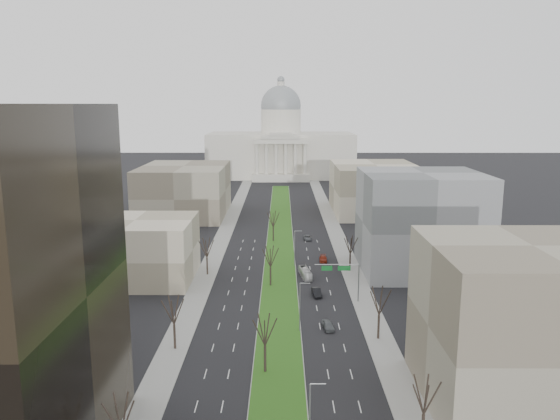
{
  "coord_description": "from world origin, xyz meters",
  "views": [
    {
      "loc": [
        0.49,
        -36.33,
        39.97
      ],
      "look_at": [
        0.04,
        105.54,
        12.33
      ],
      "focal_mm": 35.0,
      "sensor_mm": 36.0,
      "label": 1
    }
  ],
  "objects_px": {
    "car_black": "(317,292)",
    "box_van": "(305,273)",
    "car_red": "(323,259)",
    "car_grey_far": "(308,238)",
    "car_grey_near": "(328,325)"
  },
  "relations": [
    {
      "from": "car_grey_near",
      "to": "car_grey_far",
      "type": "distance_m",
      "value": 65.88
    },
    {
      "from": "car_grey_near",
      "to": "car_red",
      "type": "height_order",
      "value": "car_grey_near"
    },
    {
      "from": "car_red",
      "to": "box_van",
      "type": "bearing_deg",
      "value": -108.53
    },
    {
      "from": "car_black",
      "to": "box_van",
      "type": "height_order",
      "value": "box_van"
    },
    {
      "from": "car_red",
      "to": "box_van",
      "type": "relative_size",
      "value": 0.61
    },
    {
      "from": "car_black",
      "to": "car_red",
      "type": "xyz_separation_m",
      "value": [
        3.33,
        25.78,
        -0.11
      ]
    },
    {
      "from": "car_red",
      "to": "car_grey_near",
      "type": "bearing_deg",
      "value": -90.44
    },
    {
      "from": "car_black",
      "to": "box_van",
      "type": "distance_m",
      "value": 12.56
    },
    {
      "from": "car_grey_near",
      "to": "box_van",
      "type": "xyz_separation_m",
      "value": [
        -2.84,
        29.84,
        0.34
      ]
    },
    {
      "from": "car_grey_near",
      "to": "car_red",
      "type": "bearing_deg",
      "value": 79.25
    },
    {
      "from": "car_grey_near",
      "to": "box_van",
      "type": "relative_size",
      "value": 0.56
    },
    {
      "from": "car_grey_near",
      "to": "car_red",
      "type": "distance_m",
      "value": 43.26
    },
    {
      "from": "car_red",
      "to": "car_grey_far",
      "type": "distance_m",
      "value": 22.88
    },
    {
      "from": "box_van",
      "to": "car_grey_near",
      "type": "bearing_deg",
      "value": -93.32
    },
    {
      "from": "car_black",
      "to": "car_red",
      "type": "relative_size",
      "value": 1.02
    }
  ]
}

